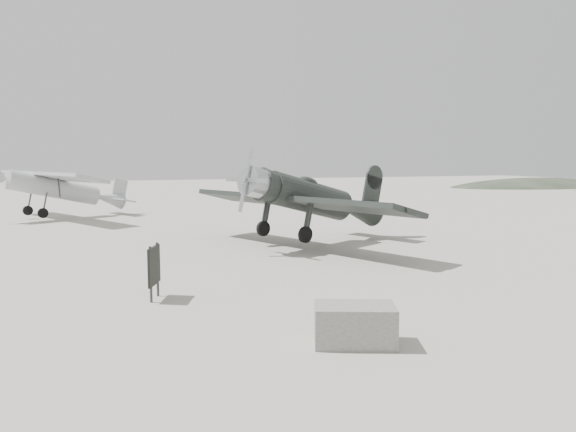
# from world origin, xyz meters

# --- Properties ---
(ground) EXTENTS (160.00, 160.00, 0.00)m
(ground) POSITION_xyz_m (0.00, 0.00, 0.00)
(ground) COLOR #A5A292
(ground) RESTS_ON ground
(hill_northeast) EXTENTS (32.00, 16.00, 5.20)m
(hill_northeast) POSITION_xyz_m (50.00, 40.00, 0.00)
(hill_northeast) COLOR #273124
(hill_northeast) RESTS_ON ground
(lowwing_monoplane) EXTENTS (8.39, 11.32, 3.70)m
(lowwing_monoplane) POSITION_xyz_m (2.25, 4.96, 1.96)
(lowwing_monoplane) COLOR black
(lowwing_monoplane) RESTS_ON ground
(highwing_monoplane) EXTENTS (8.58, 11.29, 3.29)m
(highwing_monoplane) POSITION_xyz_m (-8.00, 20.22, 2.06)
(highwing_monoplane) COLOR #A3A5A9
(highwing_monoplane) RESTS_ON ground
(equipment_block) EXTENTS (1.84, 1.52, 0.79)m
(equipment_block) POSITION_xyz_m (-2.20, -7.07, 0.40)
(equipment_block) COLOR slate
(equipment_block) RESTS_ON ground
(sign_board) EXTENTS (0.45, 0.95, 1.45)m
(sign_board) POSITION_xyz_m (-5.40, -2.00, 0.87)
(sign_board) COLOR #333333
(sign_board) RESTS_ON ground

